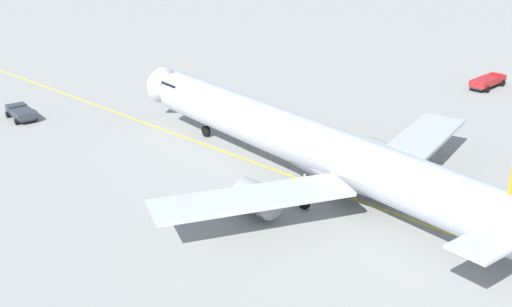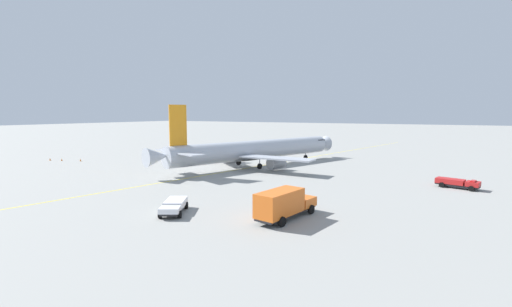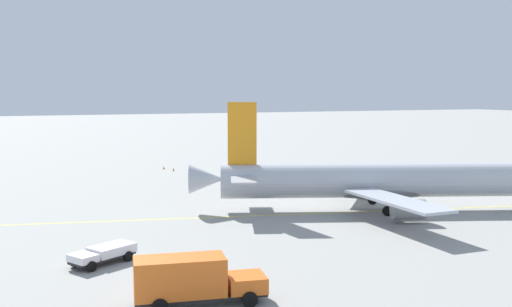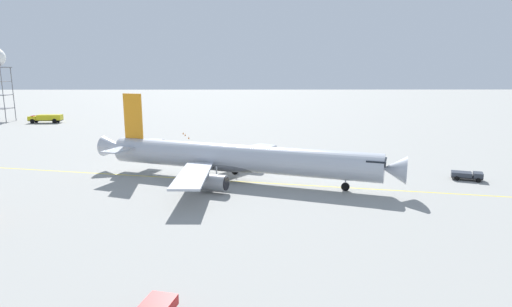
{
  "view_description": "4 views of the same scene",
  "coord_description": "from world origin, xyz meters",
  "views": [
    {
      "loc": [
        -19.4,
        42.89,
        22.22
      ],
      "look_at": [
        5.09,
        1.99,
        3.44
      ],
      "focal_mm": 48.1,
      "sensor_mm": 36.0,
      "label": 1
    },
    {
      "loc": [
        -60.59,
        -36.1,
        10.86
      ],
      "look_at": [
        3.79,
        -0.37,
        2.3
      ],
      "focal_mm": 24.66,
      "sensor_mm": 36.0,
      "label": 2
    },
    {
      "loc": [
        -39.08,
        -56.35,
        13.31
      ],
      "look_at": [
        -10.75,
        10.14,
        5.81
      ],
      "focal_mm": 41.64,
      "sensor_mm": 36.0,
      "label": 3
    },
    {
      "loc": [
        3.53,
        -59.7,
        15.57
      ],
      "look_at": [
        4.07,
        -3.68,
        4.43
      ],
      "focal_mm": 29.12,
      "sensor_mm": 36.0,
      "label": 4
    }
  ],
  "objects": [
    {
      "name": "ground_plane",
      "position": [
        0.0,
        0.0,
        0.0
      ],
      "size": [
        600.0,
        600.0,
        0.0
      ],
      "primitive_type": "plane",
      "color": "gray"
    },
    {
      "name": "airliner_main",
      "position": [
        1.12,
        -1.45,
        3.22
      ],
      "size": [
        44.49,
        29.72,
        12.21
      ],
      "rotation": [
        0.0,
        0.0,
        5.93
      ],
      "color": "#B2B7C1",
      "rests_on": "ground_plane"
    },
    {
      "name": "baggage_truck_truck",
      "position": [
        34.85,
        -1.45,
        0.72
      ],
      "size": [
        4.54,
        3.35,
        1.22
      ],
      "rotation": [
        0.0,
        0.0,
        5.88
      ],
      "color": "#232326",
      "rests_on": "ground_plane"
    },
    {
      "name": "ops_pickup_truck",
      "position": [
        -2.87,
        -37.33,
        0.81
      ],
      "size": [
        3.17,
        5.88,
        1.41
      ],
      "rotation": [
        0.0,
        0.0,
        4.47
      ],
      "color": "#232326",
      "rests_on": "ground_plane"
    },
    {
      "name": "taxiway_centreline",
      "position": [
        3.06,
        -2.34,
        0.0
      ],
      "size": [
        149.24,
        34.23,
        0.01
      ],
      "rotation": [
        0.0,
        0.0,
        6.06
      ],
      "color": "yellow",
      "rests_on": "ground_plane"
    }
  ]
}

